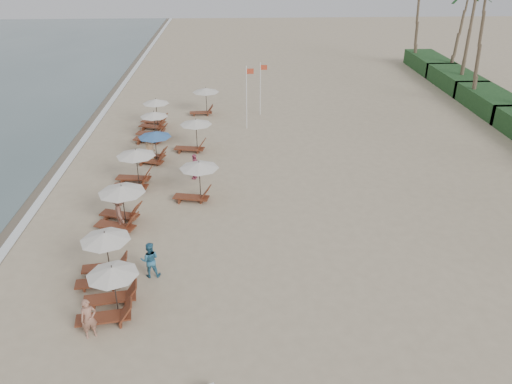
{
  "coord_description": "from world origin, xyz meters",
  "views": [
    {
      "loc": [
        -0.15,
        -19.33,
        13.36
      ],
      "look_at": [
        1.0,
        4.69,
        1.3
      ],
      "focal_mm": 35.61,
      "sensor_mm": 36.0,
      "label": 1
    }
  ],
  "objects_px": {
    "lounger_station_3": "(133,169)",
    "flag_pole_near": "(247,95)",
    "inland_station_0": "(195,178)",
    "beachgoer_mid_b": "(120,213)",
    "lounger_station_0": "(108,294)",
    "lounger_station_4": "(153,146)",
    "inland_station_2": "(204,98)",
    "lounger_station_2": "(119,206)",
    "lounger_station_5": "(151,128)",
    "lounger_station_6": "(154,114)",
    "beachgoer_mid_a": "(150,260)",
    "beachgoer_far_b": "(149,148)",
    "lounger_station_1": "(103,258)",
    "beachgoer_near": "(89,319)",
    "beachgoer_far_a": "(195,166)",
    "inland_station_1": "(193,133)"
  },
  "relations": [
    {
      "from": "lounger_station_6",
      "to": "lounger_station_5",
      "type": "bearing_deg",
      "value": -86.66
    },
    {
      "from": "beachgoer_mid_a",
      "to": "beachgoer_far_b",
      "type": "height_order",
      "value": "beachgoer_far_b"
    },
    {
      "from": "lounger_station_4",
      "to": "beachgoer_mid_a",
      "type": "bearing_deg",
      "value": -83.05
    },
    {
      "from": "lounger_station_2",
      "to": "lounger_station_5",
      "type": "distance_m",
      "value": 12.41
    },
    {
      "from": "lounger_station_3",
      "to": "lounger_station_0",
      "type": "bearing_deg",
      "value": -85.27
    },
    {
      "from": "beachgoer_mid_b",
      "to": "lounger_station_4",
      "type": "bearing_deg",
      "value": -23.29
    },
    {
      "from": "beachgoer_mid_b",
      "to": "beachgoer_near",
      "type": "bearing_deg",
      "value": 162.38
    },
    {
      "from": "lounger_station_5",
      "to": "lounger_station_4",
      "type": "bearing_deg",
      "value": -80.27
    },
    {
      "from": "lounger_station_0",
      "to": "inland_station_2",
      "type": "distance_m",
      "value": 25.49
    },
    {
      "from": "lounger_station_2",
      "to": "lounger_station_5",
      "type": "xyz_separation_m",
      "value": [
        -0.08,
        12.4,
        -0.18
      ]
    },
    {
      "from": "lounger_station_1",
      "to": "inland_station_2",
      "type": "height_order",
      "value": "lounger_station_1"
    },
    {
      "from": "beachgoer_mid_a",
      "to": "lounger_station_5",
      "type": "bearing_deg",
      "value": -85.95
    },
    {
      "from": "lounger_station_4",
      "to": "inland_station_2",
      "type": "height_order",
      "value": "inland_station_2"
    },
    {
      "from": "lounger_station_4",
      "to": "beachgoer_mid_b",
      "type": "relative_size",
      "value": 1.35
    },
    {
      "from": "lounger_station_3",
      "to": "flag_pole_near",
      "type": "bearing_deg",
      "value": 54.74
    },
    {
      "from": "lounger_station_2",
      "to": "beachgoer_far_b",
      "type": "height_order",
      "value": "lounger_station_2"
    },
    {
      "from": "lounger_station_1",
      "to": "beachgoer_far_b",
      "type": "height_order",
      "value": "lounger_station_1"
    },
    {
      "from": "lounger_station_3",
      "to": "beachgoer_far_b",
      "type": "bearing_deg",
      "value": 83.98
    },
    {
      "from": "lounger_station_0",
      "to": "inland_station_1",
      "type": "height_order",
      "value": "inland_station_1"
    },
    {
      "from": "lounger_station_5",
      "to": "beachgoer_mid_b",
      "type": "distance_m",
      "value": 12.77
    },
    {
      "from": "lounger_station_6",
      "to": "inland_station_0",
      "type": "xyz_separation_m",
      "value": [
        4.01,
        -12.6,
        0.3
      ]
    },
    {
      "from": "lounger_station_0",
      "to": "lounger_station_5",
      "type": "bearing_deg",
      "value": 92.93
    },
    {
      "from": "beachgoer_mid_a",
      "to": "beachgoer_far_a",
      "type": "xyz_separation_m",
      "value": [
        1.34,
        10.1,
        -0.03
      ]
    },
    {
      "from": "lounger_station_5",
      "to": "inland_station_2",
      "type": "height_order",
      "value": "inland_station_2"
    },
    {
      "from": "lounger_station_4",
      "to": "beachgoer_mid_b",
      "type": "height_order",
      "value": "lounger_station_4"
    },
    {
      "from": "lounger_station_6",
      "to": "inland_station_1",
      "type": "distance_m",
      "value": 6.18
    },
    {
      "from": "beachgoer_near",
      "to": "beachgoer_far_a",
      "type": "relative_size",
      "value": 1.01
    },
    {
      "from": "lounger_station_0",
      "to": "lounger_station_2",
      "type": "height_order",
      "value": "lounger_station_2"
    },
    {
      "from": "lounger_station_6",
      "to": "beachgoer_near",
      "type": "relative_size",
      "value": 1.55
    },
    {
      "from": "lounger_station_0",
      "to": "beachgoer_mid_b",
      "type": "bearing_deg",
      "value": 96.78
    },
    {
      "from": "lounger_station_4",
      "to": "lounger_station_6",
      "type": "relative_size",
      "value": 0.97
    },
    {
      "from": "lounger_station_1",
      "to": "beachgoer_far_b",
      "type": "distance_m",
      "value": 13.22
    },
    {
      "from": "flag_pole_near",
      "to": "lounger_station_2",
      "type": "bearing_deg",
      "value": -115.68
    },
    {
      "from": "inland_station_0",
      "to": "lounger_station_5",
      "type": "bearing_deg",
      "value": 111.59
    },
    {
      "from": "lounger_station_3",
      "to": "beachgoer_mid_b",
      "type": "xyz_separation_m",
      "value": [
        0.17,
        -4.98,
        -0.19
      ]
    },
    {
      "from": "beachgoer_far_a",
      "to": "beachgoer_near",
      "type": "bearing_deg",
      "value": 2.5
    },
    {
      "from": "inland_station_0",
      "to": "beachgoer_mid_b",
      "type": "xyz_separation_m",
      "value": [
        -3.64,
        -3.05,
        -0.44
      ]
    },
    {
      "from": "lounger_station_0",
      "to": "lounger_station_6",
      "type": "relative_size",
      "value": 1.03
    },
    {
      "from": "beachgoer_far_a",
      "to": "lounger_station_5",
      "type": "bearing_deg",
      "value": -137.2
    },
    {
      "from": "lounger_station_4",
      "to": "lounger_station_5",
      "type": "bearing_deg",
      "value": 99.73
    },
    {
      "from": "inland_station_2",
      "to": "beachgoer_mid_b",
      "type": "distance_m",
      "value": 19.03
    },
    {
      "from": "beachgoer_mid_a",
      "to": "flag_pole_near",
      "type": "height_order",
      "value": "flag_pole_near"
    },
    {
      "from": "lounger_station_0",
      "to": "flag_pole_near",
      "type": "xyz_separation_m",
      "value": [
        6.12,
        21.63,
        1.73
      ]
    },
    {
      "from": "lounger_station_3",
      "to": "beachgoer_mid_b",
      "type": "height_order",
      "value": "lounger_station_3"
    },
    {
      "from": "inland_station_0",
      "to": "beachgoer_near",
      "type": "xyz_separation_m",
      "value": [
        -3.3,
        -10.96,
        -0.53
      ]
    },
    {
      "from": "lounger_station_0",
      "to": "lounger_station_6",
      "type": "distance_m",
      "value": 22.32
    },
    {
      "from": "lounger_station_0",
      "to": "lounger_station_4",
      "type": "xyz_separation_m",
      "value": [
        -0.3,
        15.34,
        0.14
      ]
    },
    {
      "from": "lounger_station_1",
      "to": "lounger_station_3",
      "type": "height_order",
      "value": "lounger_station_1"
    },
    {
      "from": "lounger_station_1",
      "to": "lounger_station_6",
      "type": "bearing_deg",
      "value": 91.37
    },
    {
      "from": "beachgoer_far_b",
      "to": "lounger_station_6",
      "type": "bearing_deg",
      "value": 27.12
    }
  ]
}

